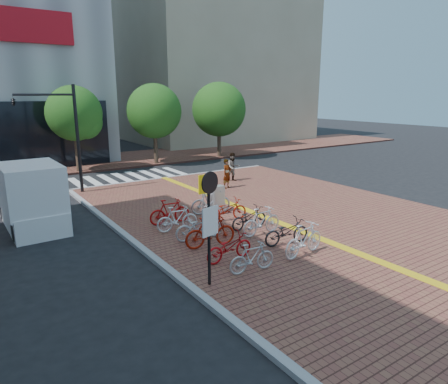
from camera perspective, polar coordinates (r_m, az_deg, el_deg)
ground at (r=15.70m, az=3.96°, el=-6.79°), size 120.00×120.00×0.00m
sidewalk at (r=14.79m, az=25.82°, el=-9.25°), size 14.00×34.00×0.15m
tactile_strip at (r=13.96m, az=23.73°, el=-10.04°), size 0.40×34.00×0.01m
kerb_west at (r=9.93m, az=3.41°, el=-19.53°), size 0.25×34.00×0.15m
kerb_north at (r=27.02m, az=-6.70°, el=2.16°), size 14.00×0.25×0.15m
far_sidewalk at (r=34.23m, az=-18.21°, el=4.04°), size 70.00×8.00×0.15m
building_beige at (r=51.40m, az=-2.23°, el=17.78°), size 20.00×18.00×18.00m
crosswalk at (r=27.84m, az=-13.17°, el=2.08°), size 7.50×4.00×0.01m
street_trees at (r=32.29m, az=-8.18°, el=11.23°), size 16.20×4.60×6.35m
bike_0 at (r=12.48m, az=4.02°, el=-9.33°), size 1.63×0.63×0.95m
bike_1 at (r=13.28m, az=0.74°, el=-7.86°), size 1.80×0.67×0.93m
bike_2 at (r=14.35m, az=-1.97°, el=-5.70°), size 1.98×0.84×1.15m
bike_3 at (r=15.15m, az=-3.59°, el=-4.93°), size 1.99×0.87×1.01m
bike_4 at (r=16.10m, az=-6.70°, el=-3.82°), size 1.77×0.72×1.03m
bike_5 at (r=17.03m, az=-7.75°, el=-2.77°), size 1.83×0.66×1.08m
bike_6 at (r=13.87m, az=11.36°, el=-6.67°), size 1.99×0.79×1.16m
bike_7 at (r=14.81m, az=8.94°, el=-5.62°), size 1.91×0.91×0.97m
bike_8 at (r=15.63m, az=5.39°, el=-4.17°), size 1.87×0.59×1.12m
bike_9 at (r=16.35m, az=3.61°, el=-3.68°), size 1.76×0.66×0.91m
bike_10 at (r=17.31m, az=0.39°, el=-2.55°), size 1.93×0.95×0.97m
bike_11 at (r=18.27m, az=-1.89°, el=-1.38°), size 1.98×0.90×1.15m
pedestrian_a at (r=23.18m, az=0.42°, el=2.63°), size 0.71×0.57×1.71m
pedestrian_b at (r=25.06m, az=1.29°, el=3.58°), size 0.99×0.84×1.79m
utility_box at (r=18.46m, az=-0.97°, el=-1.03°), size 0.58×0.42×1.27m
yellow_sign at (r=17.50m, az=-2.96°, el=0.57°), size 0.53×0.16×1.96m
notice_sign at (r=11.09m, az=-2.07°, el=-3.32°), size 0.61×0.22×3.35m
traffic_light_pole at (r=23.02m, az=-23.69°, el=9.43°), size 3.15×1.21×5.87m
box_truck at (r=18.73m, az=-25.91°, el=-0.56°), size 2.21×4.87×2.79m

